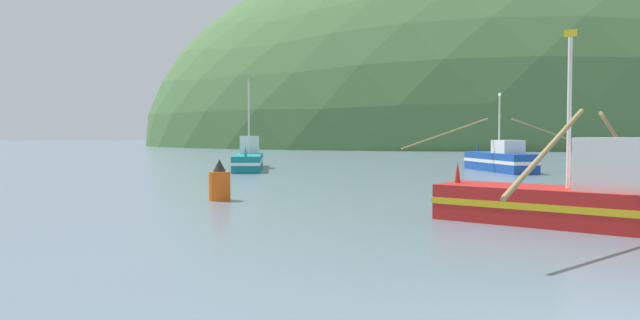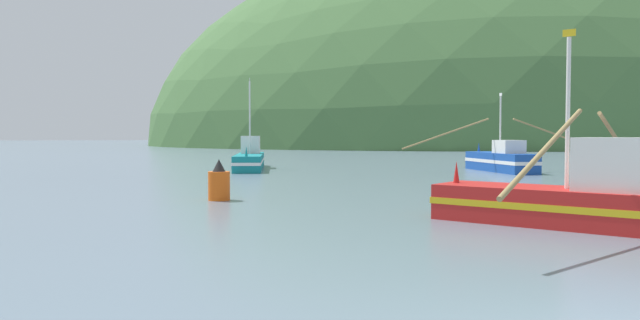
# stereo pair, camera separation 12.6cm
# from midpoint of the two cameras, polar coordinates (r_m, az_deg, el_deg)

# --- Properties ---
(hill_far_center) EXTENTS (190.18, 152.14, 107.94)m
(hill_far_center) POSITION_cam_midpoint_polar(r_m,az_deg,el_deg) (177.16, 16.46, 1.45)
(hill_far_center) COLOR #47703D
(hill_far_center) RESTS_ON ground
(fishing_boat_teal) EXTENTS (3.25, 11.28, 7.00)m
(fishing_boat_teal) POSITION_cam_midpoint_polar(r_m,az_deg,el_deg) (46.87, -6.55, 0.07)
(fishing_boat_teal) COLOR #147F84
(fishing_boat_teal) RESTS_ON ground
(fishing_boat_blue) EXTENTS (14.71, 8.07, 5.62)m
(fishing_boat_blue) POSITION_cam_midpoint_polar(r_m,az_deg,el_deg) (45.25, 16.76, -0.00)
(fishing_boat_blue) COLOR #19479E
(fishing_boat_blue) RESTS_ON ground
(fishing_boat_red) EXTENTS (10.17, 9.06, 5.64)m
(fishing_boat_red) POSITION_cam_midpoint_polar(r_m,az_deg,el_deg) (18.71, 24.57, -3.45)
(fishing_boat_red) COLOR red
(fishing_boat_red) RESTS_ON ground
(channel_buoy) EXTENTS (0.87, 0.87, 1.66)m
(channel_buoy) POSITION_cam_midpoint_polar(r_m,az_deg,el_deg) (24.67, -9.34, -2.16)
(channel_buoy) COLOR #E55914
(channel_buoy) RESTS_ON ground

